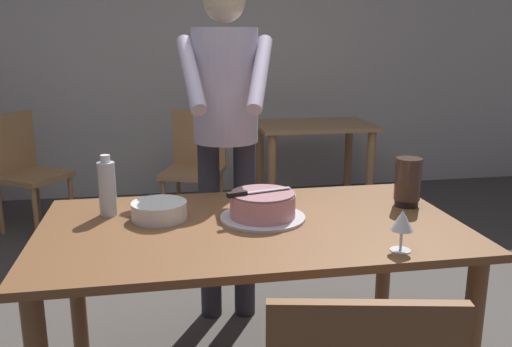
% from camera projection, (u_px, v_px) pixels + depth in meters
% --- Properties ---
extents(back_wall, '(10.00, 0.12, 2.70)m').
position_uv_depth(back_wall, '(193.00, 50.00, 4.98)').
color(back_wall, beige).
rests_on(back_wall, ground_plane).
extents(main_dining_table, '(1.62, 0.92, 0.75)m').
position_uv_depth(main_dining_table, '(251.00, 249.00, 2.11)').
color(main_dining_table, brown).
rests_on(main_dining_table, ground_plane).
extents(cake_on_platter, '(0.34, 0.34, 0.11)m').
position_uv_depth(cake_on_platter, '(263.00, 207.00, 2.12)').
color(cake_on_platter, silver).
rests_on(cake_on_platter, main_dining_table).
extents(cake_knife, '(0.27, 0.09, 0.02)m').
position_uv_depth(cake_knife, '(246.00, 193.00, 2.08)').
color(cake_knife, silver).
rests_on(cake_knife, cake_on_platter).
extents(plate_stack, '(0.22, 0.22, 0.07)m').
position_uv_depth(plate_stack, '(159.00, 210.00, 2.13)').
color(plate_stack, white).
rests_on(plate_stack, main_dining_table).
extents(wine_glass_near, '(0.08, 0.08, 0.14)m').
position_uv_depth(wine_glass_near, '(402.00, 222.00, 1.79)').
color(wine_glass_near, silver).
rests_on(wine_glass_near, main_dining_table).
extents(water_bottle, '(0.07, 0.07, 0.25)m').
position_uv_depth(water_bottle, '(107.00, 188.00, 2.16)').
color(water_bottle, silver).
rests_on(water_bottle, main_dining_table).
extents(hurricane_lamp, '(0.11, 0.11, 0.21)m').
position_uv_depth(hurricane_lamp, '(408.00, 182.00, 2.28)').
color(hurricane_lamp, black).
rests_on(hurricane_lamp, main_dining_table).
extents(person_cutting_cake, '(0.46, 0.57, 1.72)m').
position_uv_depth(person_cutting_cake, '(226.00, 117.00, 2.64)').
color(person_cutting_cake, '#2D2D38').
rests_on(person_cutting_cake, ground_plane).
extents(background_table, '(1.00, 0.70, 0.74)m').
position_uv_depth(background_table, '(313.00, 142.00, 4.66)').
color(background_table, tan).
rests_on(background_table, ground_plane).
extents(background_chair_0, '(0.61, 0.61, 0.90)m').
position_uv_depth(background_chair_0, '(25.00, 168.00, 4.11)').
color(background_chair_0, tan).
rests_on(background_chair_0, ground_plane).
extents(background_chair_3, '(0.57, 0.57, 0.90)m').
position_uv_depth(background_chair_3, '(195.00, 163.00, 4.27)').
color(background_chair_3, tan).
rests_on(background_chair_3, ground_plane).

